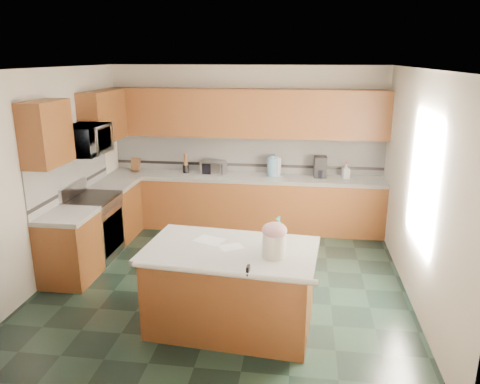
# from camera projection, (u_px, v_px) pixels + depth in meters

# --- Properties ---
(floor) EXTENTS (4.60, 4.60, 0.00)m
(floor) POSITION_uv_depth(u_px,v_px,m) (225.00, 281.00, 6.14)
(floor) COLOR black
(floor) RESTS_ON ground
(ceiling) EXTENTS (4.60, 4.60, 0.00)m
(ceiling) POSITION_uv_depth(u_px,v_px,m) (223.00, 68.00, 5.38)
(ceiling) COLOR white
(ceiling) RESTS_ON ground
(wall_back) EXTENTS (4.60, 0.04, 2.70)m
(wall_back) POSITION_uv_depth(u_px,v_px,m) (247.00, 147.00, 7.97)
(wall_back) COLOR beige
(wall_back) RESTS_ON ground
(wall_front) EXTENTS (4.60, 0.04, 2.70)m
(wall_front) POSITION_uv_depth(u_px,v_px,m) (173.00, 260.00, 3.55)
(wall_front) COLOR beige
(wall_front) RESTS_ON ground
(wall_left) EXTENTS (0.04, 4.60, 2.70)m
(wall_left) POSITION_uv_depth(u_px,v_px,m) (48.00, 175.00, 6.06)
(wall_left) COLOR beige
(wall_left) RESTS_ON ground
(wall_right) EXTENTS (0.04, 4.60, 2.70)m
(wall_right) POSITION_uv_depth(u_px,v_px,m) (420.00, 188.00, 5.46)
(wall_right) COLOR beige
(wall_right) RESTS_ON ground
(back_base_cab) EXTENTS (4.60, 0.60, 0.86)m
(back_base_cab) POSITION_uv_depth(u_px,v_px,m) (244.00, 204.00, 7.92)
(back_base_cab) COLOR #371D0A
(back_base_cab) RESTS_ON ground
(back_countertop) EXTENTS (4.60, 0.64, 0.06)m
(back_countertop) POSITION_uv_depth(u_px,v_px,m) (244.00, 177.00, 7.79)
(back_countertop) COLOR white
(back_countertop) RESTS_ON back_base_cab
(back_upper_cab) EXTENTS (4.60, 0.33, 0.78)m
(back_upper_cab) POSITION_uv_depth(u_px,v_px,m) (246.00, 113.00, 7.63)
(back_upper_cab) COLOR #371D0A
(back_upper_cab) RESTS_ON wall_back
(back_backsplash) EXTENTS (4.60, 0.02, 0.63)m
(back_backsplash) POSITION_uv_depth(u_px,v_px,m) (247.00, 154.00, 7.97)
(back_backsplash) COLOR silver
(back_backsplash) RESTS_ON back_countertop
(back_accent_band) EXTENTS (4.60, 0.01, 0.05)m
(back_accent_band) POSITION_uv_depth(u_px,v_px,m) (246.00, 165.00, 8.02)
(back_accent_band) COLOR black
(back_accent_band) RESTS_ON back_countertop
(left_base_cab_rear) EXTENTS (0.60, 0.82, 0.86)m
(left_base_cab_rear) POSITION_uv_depth(u_px,v_px,m) (115.00, 212.00, 7.50)
(left_base_cab_rear) COLOR #371D0A
(left_base_cab_rear) RESTS_ON ground
(left_counter_rear) EXTENTS (0.64, 0.82, 0.06)m
(left_counter_rear) POSITION_uv_depth(u_px,v_px,m) (113.00, 184.00, 7.38)
(left_counter_rear) COLOR white
(left_counter_rear) RESTS_ON left_base_cab_rear
(left_base_cab_front) EXTENTS (0.60, 0.72, 0.86)m
(left_base_cab_front) POSITION_uv_depth(u_px,v_px,m) (70.00, 250.00, 6.05)
(left_base_cab_front) COLOR #371D0A
(left_base_cab_front) RESTS_ON ground
(left_counter_front) EXTENTS (0.64, 0.72, 0.06)m
(left_counter_front) POSITION_uv_depth(u_px,v_px,m) (66.00, 216.00, 5.92)
(left_counter_front) COLOR white
(left_counter_front) RESTS_ON left_base_cab_front
(left_backsplash) EXTENTS (0.02, 2.30, 0.63)m
(left_backsplash) POSITION_uv_depth(u_px,v_px,m) (71.00, 174.00, 6.61)
(left_backsplash) COLOR silver
(left_backsplash) RESTS_ON wall_left
(left_accent_band) EXTENTS (0.01, 2.30, 0.05)m
(left_accent_band) POSITION_uv_depth(u_px,v_px,m) (73.00, 187.00, 6.67)
(left_accent_band) COLOR black
(left_accent_band) RESTS_ON wall_left
(left_upper_cab_rear) EXTENTS (0.33, 1.09, 0.78)m
(left_upper_cab_rear) POSITION_uv_depth(u_px,v_px,m) (103.00, 116.00, 7.23)
(left_upper_cab_rear) COLOR #371D0A
(left_upper_cab_rear) RESTS_ON wall_left
(left_upper_cab_front) EXTENTS (0.33, 0.72, 0.78)m
(left_upper_cab_front) POSITION_uv_depth(u_px,v_px,m) (46.00, 133.00, 5.64)
(left_upper_cab_front) COLOR #371D0A
(left_upper_cab_front) RESTS_ON wall_left
(range_body) EXTENTS (0.60, 0.76, 0.88)m
(range_body) POSITION_uv_depth(u_px,v_px,m) (94.00, 229.00, 6.75)
(range_body) COLOR #B7B7BC
(range_body) RESTS_ON ground
(range_oven_door) EXTENTS (0.02, 0.68, 0.55)m
(range_oven_door) POSITION_uv_depth(u_px,v_px,m) (113.00, 232.00, 6.72)
(range_oven_door) COLOR black
(range_oven_door) RESTS_ON range_body
(range_cooktop) EXTENTS (0.62, 0.78, 0.04)m
(range_cooktop) POSITION_uv_depth(u_px,v_px,m) (91.00, 198.00, 6.62)
(range_cooktop) COLOR black
(range_cooktop) RESTS_ON range_body
(range_handle) EXTENTS (0.02, 0.66, 0.02)m
(range_handle) POSITION_uv_depth(u_px,v_px,m) (113.00, 207.00, 6.61)
(range_handle) COLOR #B7B7BC
(range_handle) RESTS_ON range_body
(range_backguard) EXTENTS (0.06, 0.76, 0.18)m
(range_backguard) POSITION_uv_depth(u_px,v_px,m) (73.00, 189.00, 6.62)
(range_backguard) COLOR #B7B7BC
(range_backguard) RESTS_ON range_body
(microwave) EXTENTS (0.50, 0.73, 0.41)m
(microwave) POSITION_uv_depth(u_px,v_px,m) (86.00, 140.00, 6.39)
(microwave) COLOR #B7B7BC
(microwave) RESTS_ON wall_left
(island_base) EXTENTS (1.76, 1.11, 0.86)m
(island_base) POSITION_uv_depth(u_px,v_px,m) (231.00, 290.00, 4.99)
(island_base) COLOR #371D0A
(island_base) RESTS_ON ground
(island_top) EXTENTS (1.87, 1.21, 0.06)m
(island_top) POSITION_uv_depth(u_px,v_px,m) (231.00, 251.00, 4.87)
(island_top) COLOR white
(island_top) RESTS_ON island_base
(island_bullnose) EXTENTS (1.78, 0.22, 0.06)m
(island_bullnose) POSITION_uv_depth(u_px,v_px,m) (222.00, 273.00, 4.36)
(island_bullnose) COLOR white
(island_bullnose) RESTS_ON island_base
(treat_jar) EXTENTS (0.29, 0.29, 0.24)m
(treat_jar) POSITION_uv_depth(u_px,v_px,m) (274.00, 245.00, 4.62)
(treat_jar) COLOR silver
(treat_jar) RESTS_ON island_top
(treat_jar_lid) EXTENTS (0.25, 0.25, 0.16)m
(treat_jar_lid) POSITION_uv_depth(u_px,v_px,m) (274.00, 230.00, 4.57)
(treat_jar_lid) COLOR #DB9BA1
(treat_jar_lid) RESTS_ON treat_jar
(treat_jar_knob) EXTENTS (0.08, 0.03, 0.03)m
(treat_jar_knob) POSITION_uv_depth(u_px,v_px,m) (275.00, 225.00, 4.56)
(treat_jar_knob) COLOR tan
(treat_jar_knob) RESTS_ON treat_jar_lid
(treat_jar_knob_end_l) EXTENTS (0.04, 0.04, 0.04)m
(treat_jar_knob_end_l) POSITION_uv_depth(u_px,v_px,m) (270.00, 225.00, 4.56)
(treat_jar_knob_end_l) COLOR tan
(treat_jar_knob_end_l) RESTS_ON treat_jar_lid
(treat_jar_knob_end_r) EXTENTS (0.04, 0.04, 0.04)m
(treat_jar_knob_end_r) POSITION_uv_depth(u_px,v_px,m) (279.00, 226.00, 4.55)
(treat_jar_knob_end_r) COLOR tan
(treat_jar_knob_end_r) RESTS_ON treat_jar_lid
(soap_bottle_island) EXTENTS (0.16, 0.16, 0.33)m
(soap_bottle_island) POSITION_uv_depth(u_px,v_px,m) (278.00, 232.00, 4.83)
(soap_bottle_island) COLOR teal
(soap_bottle_island) RESTS_ON island_top
(paper_sheet_a) EXTENTS (0.30, 0.28, 0.00)m
(paper_sheet_a) POSITION_uv_depth(u_px,v_px,m) (231.00, 247.00, 4.88)
(paper_sheet_a) COLOR white
(paper_sheet_a) RESTS_ON island_top
(paper_sheet_b) EXTENTS (0.37, 0.33, 0.00)m
(paper_sheet_b) POSITION_uv_depth(u_px,v_px,m) (209.00, 240.00, 5.06)
(paper_sheet_b) COLOR white
(paper_sheet_b) RESTS_ON island_top
(clamp_body) EXTENTS (0.03, 0.09, 0.08)m
(clamp_body) POSITION_uv_depth(u_px,v_px,m) (248.00, 270.00, 4.34)
(clamp_body) COLOR black
(clamp_body) RESTS_ON island_top
(clamp_handle) EXTENTS (0.01, 0.06, 0.01)m
(clamp_handle) POSITION_uv_depth(u_px,v_px,m) (247.00, 274.00, 4.29)
(clamp_handle) COLOR black
(clamp_handle) RESTS_ON island_top
(knife_block) EXTENTS (0.13, 0.18, 0.26)m
(knife_block) POSITION_uv_depth(u_px,v_px,m) (136.00, 165.00, 8.04)
(knife_block) COLOR #472814
(knife_block) RESTS_ON back_countertop
(utensil_crock) EXTENTS (0.11, 0.11, 0.13)m
(utensil_crock) POSITION_uv_depth(u_px,v_px,m) (186.00, 169.00, 7.97)
(utensil_crock) COLOR black
(utensil_crock) RESTS_ON back_countertop
(utensil_bundle) EXTENTS (0.06, 0.06, 0.20)m
(utensil_bundle) POSITION_uv_depth(u_px,v_px,m) (186.00, 159.00, 7.93)
(utensil_bundle) COLOR #472814
(utensil_bundle) RESTS_ON utensil_crock
(toaster_oven) EXTENTS (0.44, 0.36, 0.22)m
(toaster_oven) POSITION_uv_depth(u_px,v_px,m) (213.00, 168.00, 7.87)
(toaster_oven) COLOR #B7B7BC
(toaster_oven) RESTS_ON back_countertop
(toaster_oven_door) EXTENTS (0.34, 0.01, 0.18)m
(toaster_oven_door) POSITION_uv_depth(u_px,v_px,m) (212.00, 169.00, 7.75)
(toaster_oven_door) COLOR black
(toaster_oven_door) RESTS_ON toaster_oven
(paper_towel) EXTENTS (0.14, 0.14, 0.31)m
(paper_towel) POSITION_uv_depth(u_px,v_px,m) (277.00, 166.00, 7.77)
(paper_towel) COLOR white
(paper_towel) RESTS_ON back_countertop
(paper_towel_base) EXTENTS (0.20, 0.20, 0.01)m
(paper_towel_base) POSITION_uv_depth(u_px,v_px,m) (277.00, 175.00, 7.81)
(paper_towel_base) COLOR #B7B7BC
(paper_towel_base) RESTS_ON back_countertop
(water_jug) EXTENTS (0.18, 0.18, 0.30)m
(water_jug) POSITION_uv_depth(u_px,v_px,m) (273.00, 167.00, 7.74)
(water_jug) COLOR #6696B7
(water_jug) RESTS_ON back_countertop
(water_jug_neck) EXTENTS (0.09, 0.09, 0.04)m
(water_jug_neck) POSITION_uv_depth(u_px,v_px,m) (273.00, 157.00, 7.69)
(water_jug_neck) COLOR #6696B7
(water_jug_neck) RESTS_ON water_jug
(coffee_maker) EXTENTS (0.21, 0.23, 0.34)m
(coffee_maker) POSITION_uv_depth(u_px,v_px,m) (320.00, 167.00, 7.65)
(coffee_maker) COLOR black
(coffee_maker) RESTS_ON back_countertop
(coffee_carafe) EXTENTS (0.14, 0.14, 0.14)m
(coffee_carafe) POSITION_uv_depth(u_px,v_px,m) (320.00, 174.00, 7.63)
(coffee_carafe) COLOR black
(coffee_carafe) RESTS_ON back_countertop
(soap_bottle_back) EXTENTS (0.13, 0.14, 0.25)m
(soap_bottle_back) POSITION_uv_depth(u_px,v_px,m) (346.00, 171.00, 7.58)
(soap_bottle_back) COLOR white
(soap_bottle_back) RESTS_ON back_countertop
(soap_back_cap) EXTENTS (0.02, 0.02, 0.03)m
(soap_back_cap) POSITION_uv_depth(u_px,v_px,m) (347.00, 163.00, 7.55)
(soap_back_cap) COLOR red
(soap_back_cap) RESTS_ON soap_bottle_back
(window_light_proxy) EXTENTS (0.02, 1.40, 1.10)m
(window_light_proxy) POSITION_uv_depth(u_px,v_px,m) (422.00, 180.00, 5.23)
(window_light_proxy) COLOR white
(window_light_proxy) RESTS_ON wall_right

